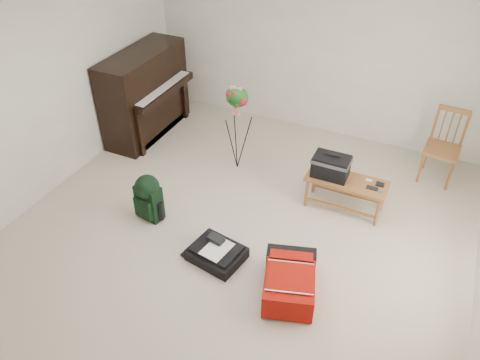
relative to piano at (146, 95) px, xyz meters
The scene contains 11 objects.
floor 2.77m from the piano, 36.20° to the right, with size 5.00×5.50×0.01m, color #B8A994.
ceiling 3.31m from the piano, 36.20° to the right, with size 5.00×5.50×0.01m, color white.
wall_back 2.55m from the piano, 27.74° to the left, with size 5.00×0.04×2.50m, color beige.
wall_left 1.76m from the piano, 101.09° to the right, with size 0.04×5.50×2.50m, color beige.
piano is the anchor object (origin of this frame).
bench 3.05m from the piano, 10.10° to the right, with size 0.95×0.38×0.73m.
dining_chair 4.13m from the piano, ahead, with size 0.45×0.45×0.97m.
red_suitcase 3.63m from the piano, 33.55° to the right, with size 0.67×0.84×0.31m.
black_duffel 2.93m from the piano, 41.98° to the right, with size 0.62×0.53×0.23m.
green_backpack 2.03m from the piano, 55.95° to the right, with size 0.32×0.29×0.59m.
flower_stand 1.64m from the piano, 10.44° to the right, with size 0.44×0.44×1.23m.
Camera 1 is at (1.67, -3.41, 3.71)m, focal length 35.00 mm.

